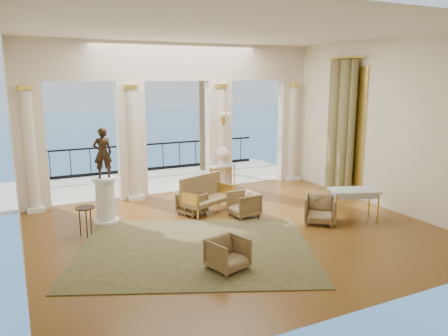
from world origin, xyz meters
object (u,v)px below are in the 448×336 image
armchair_c (244,203)px  settee (206,194)px  armchair_b (320,208)px  pedestal (105,201)px  side_table (85,211)px  armchair_a (228,252)px  armchair_d (192,202)px  statue (103,153)px  console_table (223,169)px  game_table (354,193)px

armchair_c → settee: bearing=-141.5°
armchair_b → pedestal: pedestal is taller
armchair_c → settee: (-0.72, 0.80, 0.13)m
pedestal → side_table: pedestal is taller
armchair_a → armchair_d: size_ratio=1.04×
armchair_b → armchair_c: size_ratio=1.07×
armchair_a → statue: size_ratio=0.55×
settee → console_table: (1.42, 1.90, 0.17)m
armchair_a → statue: 4.21m
armchair_a → game_table: size_ratio=0.51×
settee → statue: 2.86m
armchair_a → pedestal: size_ratio=0.58×
armchair_c → side_table: size_ratio=1.00×
side_table → armchair_a: bearing=-54.2°
armchair_a → armchair_d: 3.46m
armchair_d → game_table: 4.10m
settee → console_table: settee is taller
statue → armchair_b: bearing=156.3°
armchair_b → armchair_d: (-2.55, 2.03, -0.05)m
armchair_a → armchair_b: bearing=6.4°
armchair_d → pedestal: bearing=56.6°
settee → pedestal: size_ratio=1.39×
armchair_c → armchair_d: 1.35m
console_table → armchair_d: bearing=-137.9°
pedestal → console_table: bearing=22.7°
game_table → side_table: size_ratio=1.90×
armchair_a → pedestal: 3.98m
armchair_a → armchair_d: armchair_a is taller
armchair_b → console_table: 4.05m
armchair_c → console_table: (0.70, 2.69, 0.30)m
game_table → armchair_a: bearing=-142.8°
console_table → statue: bearing=-162.1°
armchair_a → pedestal: (-1.50, 3.67, 0.22)m
armchair_c → side_table: armchair_c is taller
settee → statue: (-2.56, 0.23, 1.26)m
game_table → side_table: (-6.17, 1.73, -0.12)m
settee → side_table: 3.20m
game_table → console_table: (-1.59, 4.17, -0.06)m
armchair_a → side_table: (-2.10, 2.90, 0.26)m
game_table → statue: bearing=177.0°
armchair_b → side_table: armchair_b is taller
settee → armchair_d: bearing=164.8°
armchair_b → pedestal: size_ratio=0.65×
armchair_a → game_table: (4.07, 1.17, 0.38)m
armchair_a → console_table: console_table is taller
armchair_b → armchair_c: 1.92m
armchair_d → pedestal: size_ratio=0.56×
pedestal → armchair_a: bearing=-67.8°
statue → side_table: size_ratio=1.75×
settee → game_table: 3.78m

